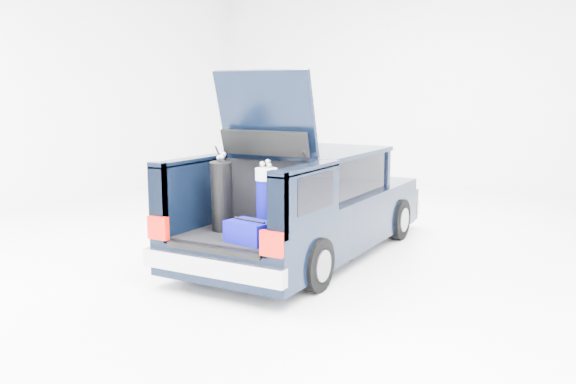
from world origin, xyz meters
The scene contains 6 objects.
ground centered at (0.00, 0.00, 0.00)m, with size 14.00×14.00×0.00m, color white.
car centered at (0.00, 0.11, 0.67)m, with size 1.87×4.65×2.47m.
red_suitcase centered at (0.50, -1.29, 0.86)m, with size 0.35×0.24×0.54m.
black_golf_bag centered at (-0.32, -1.51, 1.02)m, with size 0.32×0.36×0.92m.
blue_golf_bag centered at (0.18, -1.34, 0.99)m, with size 0.30×0.30×0.86m.
blue_duffel centered at (0.26, -1.82, 0.72)m, with size 0.55×0.41×0.26m.
Camera 1 is at (3.75, -7.25, 2.23)m, focal length 38.00 mm.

